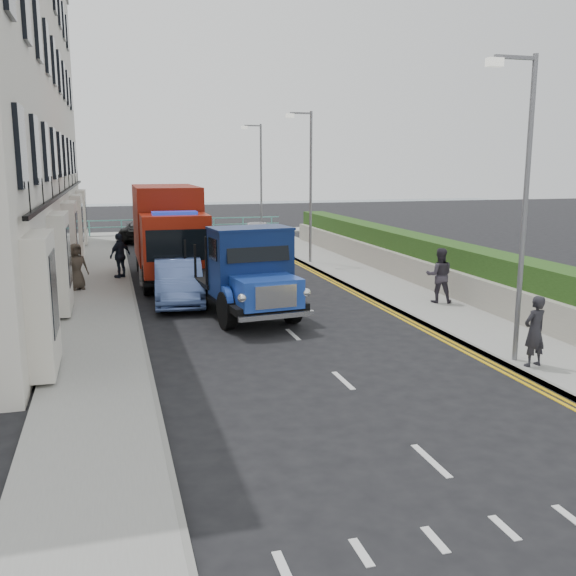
# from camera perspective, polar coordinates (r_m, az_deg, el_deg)

# --- Properties ---
(ground) EXTENTS (120.00, 120.00, 0.00)m
(ground) POSITION_cam_1_polar(r_m,az_deg,el_deg) (16.01, 2.42, -5.96)
(ground) COLOR black
(ground) RESTS_ON ground
(pavement_west) EXTENTS (2.40, 38.00, 0.12)m
(pavement_west) POSITION_cam_1_polar(r_m,az_deg,el_deg) (24.01, -16.35, -0.52)
(pavement_west) COLOR gray
(pavement_west) RESTS_ON ground
(pavement_east) EXTENTS (2.60, 38.00, 0.12)m
(pavement_east) POSITION_cam_1_polar(r_m,az_deg,el_deg) (26.02, 7.41, 0.71)
(pavement_east) COLOR gray
(pavement_east) RESTS_ON ground
(promenade) EXTENTS (30.00, 2.50, 0.12)m
(promenade) POSITION_cam_1_polar(r_m,az_deg,el_deg) (44.06, -9.34, 4.85)
(promenade) COLOR gray
(promenade) RESTS_ON ground
(sea_plane) EXTENTS (120.00, 120.00, 0.00)m
(sea_plane) POSITION_cam_1_polar(r_m,az_deg,el_deg) (74.85, -12.01, 7.18)
(sea_plane) COLOR slate
(sea_plane) RESTS_ON ground
(garden_east) EXTENTS (1.45, 28.00, 1.75)m
(garden_east) POSITION_cam_1_polar(r_m,az_deg,el_deg) (26.69, 11.24, 2.67)
(garden_east) COLOR #B2AD9E
(garden_east) RESTS_ON ground
(seafront_railing) EXTENTS (13.00, 0.08, 1.11)m
(seafront_railing) POSITION_cam_1_polar(r_m,az_deg,el_deg) (43.21, -9.24, 5.43)
(seafront_railing) COLOR #59B2A5
(seafront_railing) RESTS_ON ground
(lamp_near) EXTENTS (1.23, 0.18, 7.00)m
(lamp_near) POSITION_cam_1_polar(r_m,az_deg,el_deg) (15.43, 20.03, 7.86)
(lamp_near) COLOR slate
(lamp_near) RESTS_ON ground
(lamp_mid) EXTENTS (1.23, 0.18, 7.00)m
(lamp_mid) POSITION_cam_1_polar(r_m,az_deg,el_deg) (29.93, 1.81, 9.71)
(lamp_mid) COLOR slate
(lamp_mid) RESTS_ON ground
(lamp_far) EXTENTS (1.23, 0.18, 7.00)m
(lamp_far) POSITION_cam_1_polar(r_m,az_deg,el_deg) (39.58, -2.58, 10.02)
(lamp_far) COLOR slate
(lamp_far) RESTS_ON ground
(bedford_lorry) EXTENTS (2.94, 6.07, 2.77)m
(bedford_lorry) POSITION_cam_1_polar(r_m,az_deg,el_deg) (19.43, -3.51, 0.93)
(bedford_lorry) COLOR black
(bedford_lorry) RESTS_ON ground
(red_lorry) EXTENTS (2.50, 7.22, 3.78)m
(red_lorry) POSITION_cam_1_polar(r_m,az_deg,el_deg) (26.32, -10.60, 5.02)
(red_lorry) COLOR black
(red_lorry) RESTS_ON ground
(parked_car_front) EXTENTS (1.52, 3.77, 1.28)m
(parked_car_front) POSITION_cam_1_polar(r_m,az_deg,el_deg) (21.88, -9.66, 0.24)
(parked_car_front) COLOR black
(parked_car_front) RESTS_ON ground
(parked_car_mid) EXTENTS (1.88, 4.57, 1.47)m
(parked_car_mid) POSITION_cam_1_polar(r_m,az_deg,el_deg) (22.02, -9.71, 0.56)
(parked_car_mid) COLOR #4D65A5
(parked_car_mid) RESTS_ON ground
(parked_car_rear) EXTENTS (2.47, 5.33, 1.51)m
(parked_car_rear) POSITION_cam_1_polar(r_m,az_deg,el_deg) (26.93, -10.84, 2.45)
(parked_car_rear) COLOR #A4A5A9
(parked_car_rear) RESTS_ON ground
(seafront_car_left) EXTENTS (2.83, 4.86, 1.27)m
(seafront_car_left) POSITION_cam_1_polar(r_m,az_deg,el_deg) (40.21, -12.99, 4.96)
(seafront_car_left) COLOR black
(seafront_car_left) RESTS_ON ground
(seafront_car_right) EXTENTS (2.84, 4.56, 1.45)m
(seafront_car_right) POSITION_cam_1_polar(r_m,az_deg,el_deg) (36.86, -2.83, 4.84)
(seafront_car_right) COLOR silver
(seafront_car_right) RESTS_ON ground
(pedestrian_east_near) EXTENTS (0.67, 0.51, 1.64)m
(pedestrian_east_near) POSITION_cam_1_polar(r_m,az_deg,el_deg) (15.57, 21.08, -3.60)
(pedestrian_east_near) COLOR black
(pedestrian_east_near) RESTS_ON pavement_east
(pedestrian_east_far) EXTENTS (1.08, 0.97, 1.82)m
(pedestrian_east_far) POSITION_cam_1_polar(r_m,az_deg,el_deg) (21.80, 13.31, 1.10)
(pedestrian_east_far) COLOR #352F3A
(pedestrian_east_far) RESTS_ON pavement_east
(pedestrian_west_near) EXTENTS (1.07, 1.05, 1.81)m
(pedestrian_west_near) POSITION_cam_1_polar(r_m,az_deg,el_deg) (26.79, -14.69, 2.82)
(pedestrian_west_near) COLOR #1D2434
(pedestrian_west_near) RESTS_ON pavement_west
(pedestrian_west_far) EXTENTS (0.98, 0.82, 1.70)m
(pedestrian_west_far) POSITION_cam_1_polar(r_m,az_deg,el_deg) (24.67, -18.30, 1.82)
(pedestrian_west_far) COLOR #3D352C
(pedestrian_west_far) RESTS_ON pavement_west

